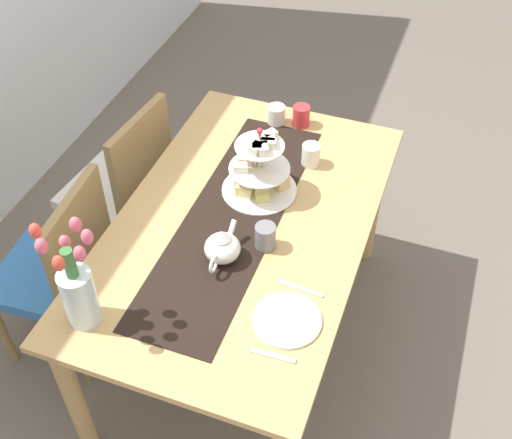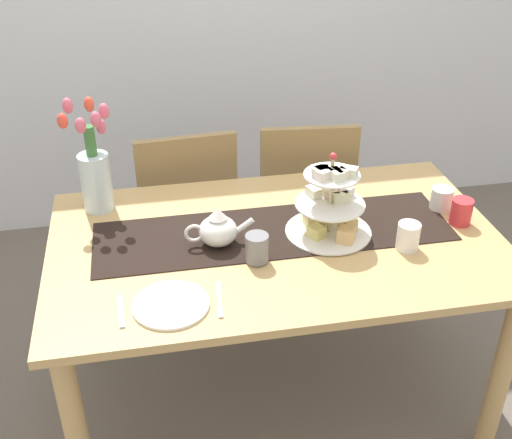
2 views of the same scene
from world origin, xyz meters
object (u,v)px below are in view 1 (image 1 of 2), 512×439
fork_left (273,356)px  dining_table (243,241)px  cream_jug (276,115)px  mug_grey (265,236)px  chair_right (126,184)px  dinner_plate_left (287,320)px  tiered_cake_stand (259,170)px  teapot (222,247)px  chair_left (62,267)px  mug_white_text (311,155)px  tulip_vase (77,288)px  knife_left (300,288)px  mug_orange (301,116)px

fork_left → dining_table: bearing=29.7°
cream_jug → mug_grey: size_ratio=0.89×
chair_right → dinner_plate_left: 1.23m
tiered_cake_stand → fork_left: size_ratio=2.03×
tiered_cake_stand → teapot: tiered_cake_stand is taller
mug_grey → cream_jug: bearing=15.8°
mug_grey → dining_table: bearing=52.9°
chair_left → dinner_plate_left: size_ratio=3.96×
teapot → mug_white_text: bearing=-12.9°
tulip_vase → dinner_plate_left: size_ratio=1.85×
mug_grey → fork_left: bearing=-157.7°
dinner_plate_left → mug_grey: (0.29, 0.18, 0.05)m
dining_table → knife_left: size_ratio=9.12×
chair_left → knife_left: chair_left is taller
chair_right → mug_orange: size_ratio=9.58×
chair_left → tiered_cake_stand: bearing=-56.9°
dinner_plate_left → teapot: bearing=58.8°
dinner_plate_left → mug_white_text: mug_white_text is taller
chair_left → mug_white_text: chair_left is taller
tulip_vase → mug_orange: bearing=-15.4°
dinner_plate_left → knife_left: 0.15m
tiered_cake_stand → dinner_plate_left: (-0.57, -0.31, -0.10)m
cream_jug → mug_grey: (-0.73, -0.21, 0.01)m
dining_table → mug_orange: bearing=-2.1°
teapot → mug_orange: (0.87, -0.02, -0.01)m
tulip_vase → cream_jug: 1.27m
fork_left → knife_left: (0.29, 0.00, 0.00)m
knife_left → chair_right: bearing=62.3°
cream_jug → chair_left: bearing=146.0°
chair_right → cream_jug: size_ratio=10.71×
teapot → fork_left: teapot is taller
tulip_vase → cream_jug: bearing=-11.0°
teapot → fork_left: size_ratio=1.59×
dining_table → teapot: size_ratio=6.50×
mug_grey → chair_right: bearing=65.4°
dinner_plate_left → tulip_vase: bearing=109.1°
tulip_vase → mug_grey: 0.69m
chair_left → dinner_plate_left: chair_left is taller
tiered_cake_stand → cream_jug: size_ratio=3.58×
dining_table → mug_white_text: 0.47m
chair_left → tiered_cake_stand: size_ratio=2.99×
dinner_plate_left → tiered_cake_stand: bearing=28.2°
chair_right → tulip_vase: (-0.88, -0.37, 0.41)m
chair_left → tulip_vase: (-0.34, -0.37, 0.41)m
knife_left → mug_grey: mug_grey is taller
cream_jug → mug_orange: bearing=-77.6°
mug_grey → tulip_vase: bearing=138.7°
cream_jug → teapot: bearing=-174.3°
tulip_vase → mug_grey: (0.51, -0.45, -0.11)m
chair_left → chair_right: 0.54m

